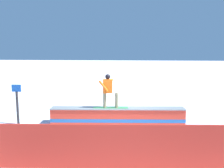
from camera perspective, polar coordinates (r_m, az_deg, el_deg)
name	(u,v)px	position (r m, az deg, el deg)	size (l,w,h in m)	color
ground_plane	(118,123)	(10.38, 1.36, -9.44)	(120.00, 120.00, 0.00)	white
grind_box	(118,116)	(10.29, 1.36, -7.81)	(5.81, 1.00, 0.68)	red
snowboarder	(109,90)	(10.03, -0.85, -1.37)	(1.52, 0.46, 1.47)	#369253
safety_fence	(107,147)	(6.44, -1.13, -15.02)	(11.47, 0.06, 1.23)	red
trail_marker	(17,103)	(10.75, -22.07, -4.33)	(0.40, 0.10, 1.72)	#262628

